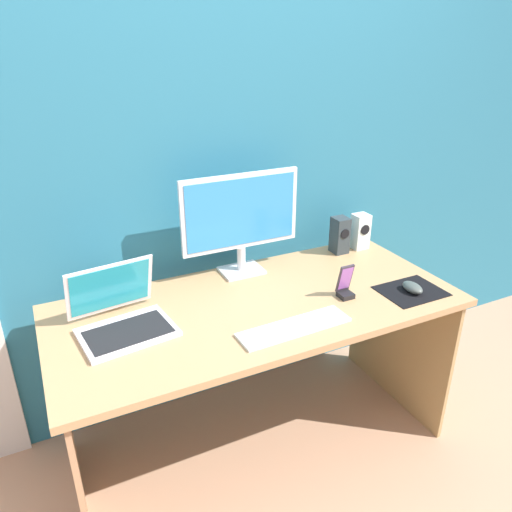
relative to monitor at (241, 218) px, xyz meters
The scene contains 12 objects.
ground_plane 1.00m from the monitor, 101.41° to the right, with size 8.00×8.00×0.00m, color tan.
wall_back 0.34m from the monitor, 107.84° to the left, with size 6.00×0.04×2.50m, color teal.
desk 0.48m from the monitor, 101.41° to the right, with size 1.57×0.71×0.71m.
monitor is the anchor object (origin of this frame).
speaker_right 0.65m from the monitor, ahead, with size 0.07×0.07×0.17m.
speaker_near_monitor 0.53m from the monitor, ahead, with size 0.07×0.08×0.17m.
laptop 0.64m from the monitor, 157.92° to the right, with size 0.35×0.33×0.22m.
fishbowl 0.60m from the monitor, behind, with size 0.15×0.15×0.15m, color silver.
keyboard_external 0.55m from the monitor, 92.39° to the right, with size 0.42×0.11×0.01m, color white.
mousepad 0.76m from the monitor, 40.63° to the right, with size 0.25×0.20×0.00m, color black.
mouse 0.75m from the monitor, 41.09° to the right, with size 0.06×0.10×0.04m, color #49514C.
phone_in_dock 0.51m from the monitor, 54.35° to the right, with size 0.06×0.06×0.14m.
Camera 1 is at (-0.73, -1.47, 1.66)m, focal length 34.20 mm.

